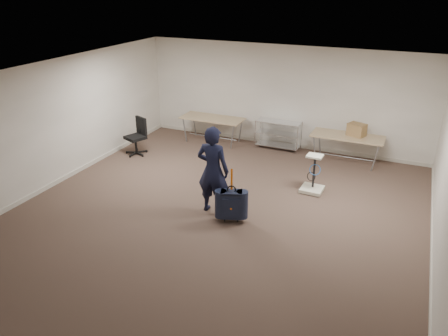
% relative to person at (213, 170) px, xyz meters
% --- Properties ---
extents(ground, '(9.00, 9.00, 0.00)m').
position_rel_person_xyz_m(ground, '(0.12, -0.23, -0.91)').
color(ground, '#46342A').
rests_on(ground, ground).
extents(room_shell, '(8.00, 9.00, 9.00)m').
position_rel_person_xyz_m(room_shell, '(0.12, 1.15, -0.86)').
color(room_shell, beige).
rests_on(room_shell, ground).
extents(folding_table_left, '(1.80, 0.75, 0.73)m').
position_rel_person_xyz_m(folding_table_left, '(-1.78, 3.72, -0.24)').
color(folding_table_left, tan).
rests_on(folding_table_left, ground).
extents(folding_table_right, '(1.80, 0.75, 0.73)m').
position_rel_person_xyz_m(folding_table_right, '(2.02, 3.72, -0.24)').
color(folding_table_right, tan).
rests_on(folding_table_right, ground).
extents(wire_shelf, '(1.22, 0.47, 0.80)m').
position_rel_person_xyz_m(wire_shelf, '(0.12, 3.97, -0.47)').
color(wire_shelf, silver).
rests_on(wire_shelf, ground).
extents(person, '(0.67, 0.45, 1.83)m').
position_rel_person_xyz_m(person, '(0.00, 0.00, 0.00)').
color(person, black).
rests_on(person, ground).
extents(suitcase, '(0.47, 0.37, 1.13)m').
position_rel_person_xyz_m(suitcase, '(0.51, -0.25, -0.53)').
color(suitcase, black).
rests_on(suitcase, ground).
extents(office_chair, '(0.60, 0.61, 1.00)m').
position_rel_person_xyz_m(office_chair, '(-3.24, 2.04, -0.61)').
color(office_chair, black).
rests_on(office_chair, ground).
extents(equipment_cart, '(0.49, 0.49, 0.88)m').
position_rel_person_xyz_m(equipment_cart, '(1.64, 1.70, -0.68)').
color(equipment_cart, beige).
rests_on(equipment_cart, ground).
extents(cardboard_box, '(0.50, 0.44, 0.31)m').
position_rel_person_xyz_m(cardboard_box, '(2.21, 3.81, -0.03)').
color(cardboard_box, '#966246').
rests_on(cardboard_box, folding_table_right).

